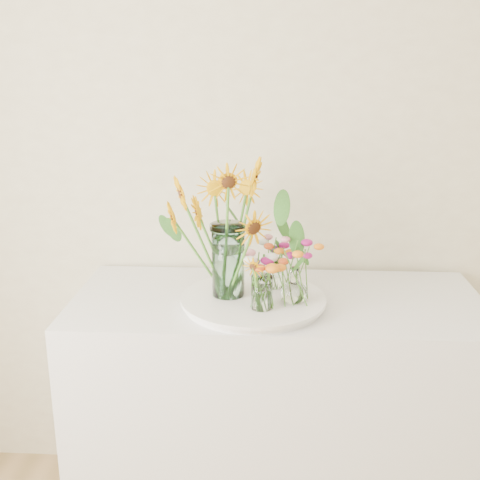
{
  "coord_description": "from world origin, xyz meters",
  "views": [
    {
      "loc": [
        -0.29,
        0.02,
        1.68
      ],
      "look_at": [
        -0.39,
        1.83,
        1.13
      ],
      "focal_mm": 45.0,
      "sensor_mm": 36.0,
      "label": 1
    }
  ],
  "objects": [
    {
      "name": "wildflower_posy_a",
      "position": [
        -0.32,
        1.77,
        1.03
      ],
      "size": [
        0.19,
        0.19,
        0.2
      ],
      "primitive_type": null,
      "color": "orange",
      "rests_on": "tray"
    },
    {
      "name": "small_vase_b",
      "position": [
        -0.21,
        1.83,
        0.99
      ],
      "size": [
        0.11,
        0.11,
        0.12
      ],
      "primitive_type": null,
      "rotation": [
        0.0,
        0.0,
        0.32
      ],
      "color": "white",
      "rests_on": "tray"
    },
    {
      "name": "mason_jar",
      "position": [
        -0.43,
        1.88,
        1.05
      ],
      "size": [
        0.12,
        0.12,
        0.25
      ],
      "primitive_type": "cylinder",
      "rotation": [
        0.0,
        0.0,
        0.17
      ],
      "color": "#9ECFC6",
      "rests_on": "tray"
    },
    {
      "name": "sunflower_bouquet",
      "position": [
        -0.43,
        1.88,
        1.16
      ],
      "size": [
        0.71,
        0.71,
        0.46
      ],
      "primitive_type": null,
      "rotation": [
        0.0,
        0.0,
        0.17
      ],
      "color": "#E29D04",
      "rests_on": "tray"
    },
    {
      "name": "small_vase_c",
      "position": [
        -0.28,
        1.96,
        0.98
      ],
      "size": [
        0.06,
        0.06,
        0.1
      ],
      "primitive_type": "cylinder",
      "rotation": [
        0.0,
        0.0,
        -0.06
      ],
      "color": "white",
      "rests_on": "tray"
    },
    {
      "name": "tray",
      "position": [
        -0.35,
        1.86,
        0.91
      ],
      "size": [
        0.45,
        0.45,
        0.02
      ],
      "primitive_type": "cylinder",
      "color": "white",
      "rests_on": "counter"
    },
    {
      "name": "counter",
      "position": [
        -0.27,
        1.93,
        0.45
      ],
      "size": [
        1.4,
        0.6,
        0.9
      ],
      "primitive_type": "cube",
      "color": "white",
      "rests_on": "ground_plane"
    },
    {
      "name": "small_vase_a",
      "position": [
        -0.32,
        1.77,
        0.98
      ],
      "size": [
        0.09,
        0.09,
        0.11
      ],
      "primitive_type": "cylinder",
      "rotation": [
        0.0,
        0.0,
        -0.42
      ],
      "color": "white",
      "rests_on": "tray"
    },
    {
      "name": "wildflower_posy_c",
      "position": [
        -0.28,
        1.96,
        1.02
      ],
      "size": [
        0.18,
        0.18,
        0.19
      ],
      "primitive_type": null,
      "color": "orange",
      "rests_on": "tray"
    },
    {
      "name": "wildflower_posy_b",
      "position": [
        -0.21,
        1.83,
        1.03
      ],
      "size": [
        0.23,
        0.23,
        0.21
      ],
      "primitive_type": null,
      "color": "orange",
      "rests_on": "tray"
    }
  ]
}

